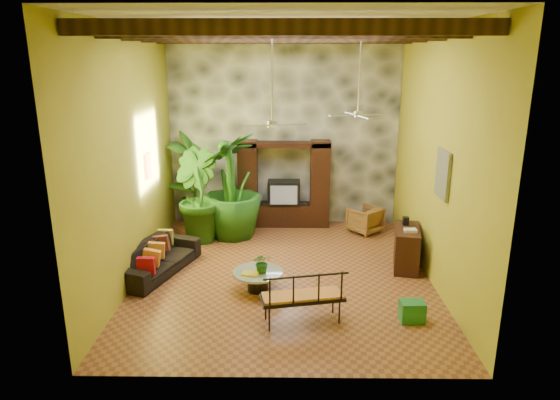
{
  "coord_description": "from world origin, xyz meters",
  "views": [
    {
      "loc": [
        0.06,
        -9.62,
        4.43
      ],
      "look_at": [
        -0.07,
        0.2,
        1.56
      ],
      "focal_mm": 32.0,
      "sensor_mm": 36.0,
      "label": 1
    }
  ],
  "objects_px": {
    "side_console": "(407,248)",
    "iron_bench": "(303,295)",
    "entertainment_center": "(284,191)",
    "tall_plant_b": "(196,196)",
    "tall_plant_a": "(193,178)",
    "green_bin": "(412,311)",
    "tall_plant_c": "(232,186)",
    "wicker_armchair": "(365,220)",
    "coffee_table": "(258,278)",
    "ceiling_fan_front": "(272,113)",
    "ceiling_fan_back": "(358,105)",
    "sofa": "(157,258)"
  },
  "relations": [
    {
      "from": "tall_plant_a",
      "to": "tall_plant_b",
      "type": "distance_m",
      "value": 1.19
    },
    {
      "from": "ceiling_fan_front",
      "to": "tall_plant_b",
      "type": "xyz_separation_m",
      "value": [
        -1.92,
        2.4,
        -2.26
      ]
    },
    {
      "from": "ceiling_fan_back",
      "to": "tall_plant_b",
      "type": "relative_size",
      "value": 0.82
    },
    {
      "from": "tall_plant_a",
      "to": "coffee_table",
      "type": "relative_size",
      "value": 2.64
    },
    {
      "from": "entertainment_center",
      "to": "tall_plant_b",
      "type": "xyz_separation_m",
      "value": [
        -2.12,
        -1.13,
        0.17
      ]
    },
    {
      "from": "tall_plant_b",
      "to": "ceiling_fan_front",
      "type": "bearing_deg",
      "value": -51.38
    },
    {
      "from": "iron_bench",
      "to": "side_console",
      "type": "height_order",
      "value": "iron_bench"
    },
    {
      "from": "entertainment_center",
      "to": "tall_plant_b",
      "type": "bearing_deg",
      "value": -151.89
    },
    {
      "from": "sofa",
      "to": "tall_plant_c",
      "type": "relative_size",
      "value": 0.84
    },
    {
      "from": "sofa",
      "to": "coffee_table",
      "type": "height_order",
      "value": "sofa"
    },
    {
      "from": "wicker_armchair",
      "to": "iron_bench",
      "type": "relative_size",
      "value": 0.5
    },
    {
      "from": "sofa",
      "to": "iron_bench",
      "type": "distance_m",
      "value": 3.64
    },
    {
      "from": "tall_plant_a",
      "to": "tall_plant_b",
      "type": "relative_size",
      "value": 1.13
    },
    {
      "from": "coffee_table",
      "to": "ceiling_fan_front",
      "type": "bearing_deg",
      "value": 51.89
    },
    {
      "from": "wicker_armchair",
      "to": "tall_plant_a",
      "type": "bearing_deg",
      "value": -48.01
    },
    {
      "from": "tall_plant_b",
      "to": "tall_plant_c",
      "type": "xyz_separation_m",
      "value": [
        0.84,
        0.27,
        0.18
      ]
    },
    {
      "from": "ceiling_fan_front",
      "to": "green_bin",
      "type": "bearing_deg",
      "value": -31.33
    },
    {
      "from": "ceiling_fan_back",
      "to": "iron_bench",
      "type": "height_order",
      "value": "ceiling_fan_back"
    },
    {
      "from": "ceiling_fan_front",
      "to": "tall_plant_a",
      "type": "bearing_deg",
      "value": 121.8
    },
    {
      "from": "tall_plant_a",
      "to": "iron_bench",
      "type": "relative_size",
      "value": 1.72
    },
    {
      "from": "coffee_table",
      "to": "sofa",
      "type": "bearing_deg",
      "value": 159.39
    },
    {
      "from": "tall_plant_b",
      "to": "green_bin",
      "type": "distance_m",
      "value": 5.92
    },
    {
      "from": "entertainment_center",
      "to": "ceiling_fan_front",
      "type": "relative_size",
      "value": 1.29
    },
    {
      "from": "tall_plant_a",
      "to": "tall_plant_c",
      "type": "bearing_deg",
      "value": -38.04
    },
    {
      "from": "ceiling_fan_back",
      "to": "green_bin",
      "type": "height_order",
      "value": "ceiling_fan_back"
    },
    {
      "from": "ceiling_fan_front",
      "to": "tall_plant_c",
      "type": "bearing_deg",
      "value": 112.0
    },
    {
      "from": "tall_plant_c",
      "to": "sofa",
      "type": "bearing_deg",
      "value": -121.68
    },
    {
      "from": "sofa",
      "to": "green_bin",
      "type": "xyz_separation_m",
      "value": [
        4.89,
        -1.94,
        -0.14
      ]
    },
    {
      "from": "tall_plant_a",
      "to": "tall_plant_c",
      "type": "xyz_separation_m",
      "value": [
        1.12,
        -0.88,
        0.03
      ]
    },
    {
      "from": "entertainment_center",
      "to": "green_bin",
      "type": "relative_size",
      "value": 5.83
    },
    {
      "from": "tall_plant_c",
      "to": "green_bin",
      "type": "bearing_deg",
      "value": -49.76
    },
    {
      "from": "entertainment_center",
      "to": "tall_plant_b",
      "type": "height_order",
      "value": "entertainment_center"
    },
    {
      "from": "wicker_armchair",
      "to": "coffee_table",
      "type": "relative_size",
      "value": 0.76
    },
    {
      "from": "wicker_armchair",
      "to": "tall_plant_c",
      "type": "distance_m",
      "value": 3.53
    },
    {
      "from": "side_console",
      "to": "iron_bench",
      "type": "bearing_deg",
      "value": -122.62
    },
    {
      "from": "ceiling_fan_back",
      "to": "iron_bench",
      "type": "relative_size",
      "value": 1.25
    },
    {
      "from": "tall_plant_a",
      "to": "tall_plant_b",
      "type": "xyz_separation_m",
      "value": [
        0.28,
        -1.15,
        -0.14
      ]
    },
    {
      "from": "iron_bench",
      "to": "green_bin",
      "type": "xyz_separation_m",
      "value": [
        1.9,
        0.13,
        -0.36
      ]
    },
    {
      "from": "tall_plant_b",
      "to": "green_bin",
      "type": "bearing_deg",
      "value": -41.73
    },
    {
      "from": "iron_bench",
      "to": "green_bin",
      "type": "height_order",
      "value": "iron_bench"
    },
    {
      "from": "tall_plant_a",
      "to": "entertainment_center",
      "type": "bearing_deg",
      "value": -0.32
    },
    {
      "from": "entertainment_center",
      "to": "iron_bench",
      "type": "height_order",
      "value": "entertainment_center"
    },
    {
      "from": "ceiling_fan_back",
      "to": "coffee_table",
      "type": "relative_size",
      "value": 1.91
    },
    {
      "from": "tall_plant_c",
      "to": "side_console",
      "type": "relative_size",
      "value": 2.38
    },
    {
      "from": "ceiling_fan_front",
      "to": "tall_plant_c",
      "type": "xyz_separation_m",
      "value": [
        -1.08,
        2.67,
        -2.08
      ]
    },
    {
      "from": "entertainment_center",
      "to": "sofa",
      "type": "relative_size",
      "value": 1.08
    },
    {
      "from": "tall_plant_a",
      "to": "coffee_table",
      "type": "bearing_deg",
      "value": -63.89
    },
    {
      "from": "entertainment_center",
      "to": "sofa",
      "type": "height_order",
      "value": "entertainment_center"
    },
    {
      "from": "tall_plant_c",
      "to": "coffee_table",
      "type": "relative_size",
      "value": 2.71
    },
    {
      "from": "green_bin",
      "to": "tall_plant_c",
      "type": "bearing_deg",
      "value": 130.24
    }
  ]
}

